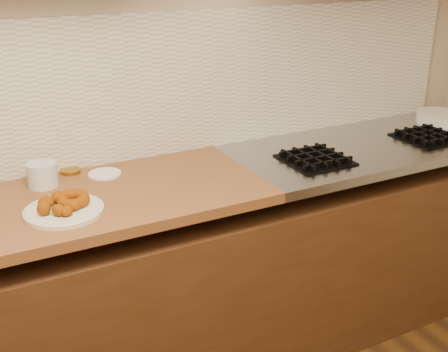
{
  "coord_description": "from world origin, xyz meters",
  "views": [
    {
      "loc": [
        -0.57,
        -0.18,
        1.73
      ],
      "look_at": [
        0.34,
        1.57,
        0.93
      ],
      "focal_mm": 45.0,
      "sensor_mm": 36.0,
      "label": 1
    }
  ],
  "objects_px": {
    "donut_plate": "(64,211)",
    "plastic_tub": "(42,175)",
    "ring_donut": "(73,199)",
    "plate_stack": "(441,118)"
  },
  "relations": [
    {
      "from": "donut_plate",
      "to": "plate_stack",
      "type": "relative_size",
      "value": 1.07
    },
    {
      "from": "plastic_tub",
      "to": "ring_donut",
      "type": "bearing_deg",
      "value": -77.94
    },
    {
      "from": "donut_plate",
      "to": "plate_stack",
      "type": "xyz_separation_m",
      "value": [
        1.97,
        0.19,
        0.02
      ]
    },
    {
      "from": "ring_donut",
      "to": "plastic_tub",
      "type": "distance_m",
      "value": 0.26
    },
    {
      "from": "plastic_tub",
      "to": "plate_stack",
      "type": "distance_m",
      "value": 1.99
    },
    {
      "from": "ring_donut",
      "to": "plastic_tub",
      "type": "relative_size",
      "value": 1.01
    },
    {
      "from": "donut_plate",
      "to": "plastic_tub",
      "type": "relative_size",
      "value": 2.4
    },
    {
      "from": "plate_stack",
      "to": "donut_plate",
      "type": "bearing_deg",
      "value": -174.55
    },
    {
      "from": "ring_donut",
      "to": "plastic_tub",
      "type": "bearing_deg",
      "value": 102.06
    },
    {
      "from": "ring_donut",
      "to": "plate_stack",
      "type": "bearing_deg",
      "value": 4.99
    }
  ]
}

